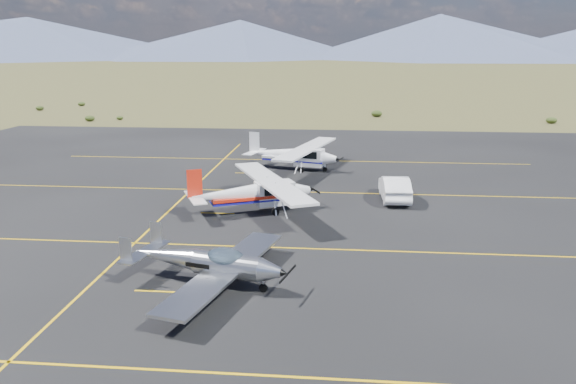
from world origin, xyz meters
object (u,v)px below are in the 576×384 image
(aircraft_low_wing, at_px, (210,263))
(aircraft_cessna, at_px, (253,192))
(sedan, at_px, (395,188))
(aircraft_plain, at_px, (294,154))

(aircraft_low_wing, distance_m, aircraft_cessna, 10.56)
(aircraft_low_wing, distance_m, sedan, 16.65)
(aircraft_plain, bearing_deg, aircraft_low_wing, -78.38)
(aircraft_cessna, bearing_deg, aircraft_low_wing, -115.72)
(aircraft_plain, bearing_deg, sedan, -34.95)
(aircraft_low_wing, height_order, aircraft_plain, aircraft_plain)
(aircraft_low_wing, xyz_separation_m, sedan, (8.70, 14.20, -0.17))
(aircraft_low_wing, relative_size, sedan, 1.96)
(aircraft_cessna, bearing_deg, sedan, -1.86)
(aircraft_cessna, relative_size, aircraft_plain, 0.97)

